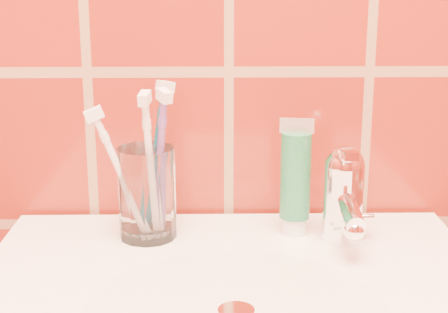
{
  "coord_description": "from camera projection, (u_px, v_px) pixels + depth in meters",
  "views": [
    {
      "loc": [
        -0.02,
        0.32,
        1.17
      ],
      "look_at": [
        -0.01,
        1.08,
        0.96
      ],
      "focal_mm": 55.0,
      "sensor_mm": 36.0,
      "label": 1
    }
  ],
  "objects": [
    {
      "name": "toothpaste_tube",
      "position": [
        295.0,
        181.0,
        0.84
      ],
      "size": [
        0.04,
        0.04,
        0.15
      ],
      "rotation": [
        0.0,
        0.0,
        -0.16
      ],
      "color": "white",
      "rests_on": "pedestal_sink"
    },
    {
      "name": "faucet",
      "position": [
        344.0,
        192.0,
        0.82
      ],
      "size": [
        0.05,
        0.11,
        0.12
      ],
      "color": "white",
      "rests_on": "pedestal_sink"
    },
    {
      "name": "toothbrush_3",
      "position": [
        159.0,
        166.0,
        0.82
      ],
      "size": [
        0.08,
        0.1,
        0.2
      ],
      "primitive_type": null,
      "rotation": [
        0.19,
        0.0,
        0.56
      ],
      "color": "#774798",
      "rests_on": "glass_tumbler"
    },
    {
      "name": "glass_tumbler",
      "position": [
        147.0,
        193.0,
        0.84
      ],
      "size": [
        0.08,
        0.08,
        0.11
      ],
      "primitive_type": "cylinder",
      "rotation": [
        0.0,
        0.0,
        0.22
      ],
      "color": "white",
      "rests_on": "pedestal_sink"
    },
    {
      "name": "toothbrush_2",
      "position": [
        150.0,
        169.0,
        0.81
      ],
      "size": [
        0.04,
        0.1,
        0.2
      ],
      "primitive_type": null,
      "rotation": [
        0.19,
        0.0,
        -0.15
      ],
      "color": "white",
      "rests_on": "glass_tumbler"
    },
    {
      "name": "toothbrush_0",
      "position": [
        155.0,
        159.0,
        0.84
      ],
      "size": [
        0.1,
        0.09,
        0.2
      ],
      "primitive_type": null,
      "rotation": [
        0.2,
        0.0,
        2.18
      ],
      "color": "#0B4C63",
      "rests_on": "glass_tumbler"
    },
    {
      "name": "toothbrush_1",
      "position": [
        122.0,
        177.0,
        0.81
      ],
      "size": [
        0.11,
        0.1,
        0.18
      ],
      "primitive_type": null,
      "rotation": [
        0.37,
        0.0,
        -1.37
      ],
      "color": "white",
      "rests_on": "glass_tumbler"
    }
  ]
}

